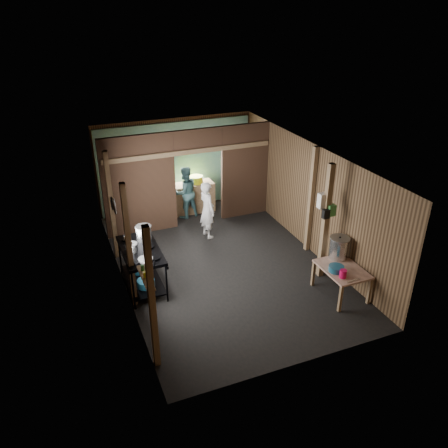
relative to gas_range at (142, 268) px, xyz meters
name	(u,v)px	position (x,y,z in m)	size (l,w,h in m)	color
floor	(221,263)	(1.88, 0.28, -0.46)	(4.50, 7.00, 0.00)	black
ceiling	(220,155)	(1.88, 0.28, 2.14)	(4.50, 7.00, 0.00)	#393632
wall_back	(176,164)	(1.88, 3.78, 0.84)	(4.50, 0.00, 2.60)	brown
wall_front	(303,301)	(1.88, -3.22, 0.84)	(4.50, 0.00, 2.60)	brown
wall_left	(118,230)	(-0.37, 0.28, 0.84)	(0.00, 7.00, 2.60)	brown
wall_right	(309,197)	(4.13, 0.28, 0.84)	(0.00, 7.00, 2.60)	brown
partition_left	(139,186)	(0.55, 2.48, 0.84)	(1.85, 0.10, 2.60)	#523320
partition_right	(245,171)	(3.46, 2.48, 0.84)	(1.35, 0.10, 2.60)	#523320
partition_header	(198,140)	(2.13, 2.48, 1.84)	(1.30, 0.10, 0.60)	#523320
turquoise_panel	(176,166)	(1.88, 3.72, 0.79)	(4.40, 0.06, 2.50)	#7BB7AD
back_counter	(193,197)	(2.18, 3.23, -0.03)	(1.20, 0.50, 0.85)	#9D7751
wall_clock	(184,143)	(2.13, 3.68, 1.44)	(0.20, 0.20, 0.03)	silver
post_left_a	(152,300)	(-0.30, -2.32, 0.84)	(0.10, 0.12, 2.60)	#9D7751
post_left_b	(129,247)	(-0.30, -0.52, 0.84)	(0.10, 0.12, 2.60)	#9D7751
post_left_c	(111,206)	(-0.30, 1.48, 0.84)	(0.10, 0.12, 2.60)	#9D7751
post_right	(311,201)	(4.06, 0.08, 0.84)	(0.10, 0.12, 2.60)	#9D7751
post_free	(325,223)	(3.73, -1.02, 0.84)	(0.12, 0.12, 2.60)	#9D7751
cross_beam	(189,152)	(1.88, 2.43, 1.59)	(4.40, 0.12, 0.12)	#9D7751
pan_lid_big	(114,206)	(-0.33, 0.68, 1.19)	(0.34, 0.34, 0.03)	gray
pan_lid_small	(112,203)	(-0.33, 1.08, 1.09)	(0.30, 0.30, 0.03)	black
wall_shelf	(146,278)	(-0.27, -1.82, 0.94)	(0.14, 0.80, 0.03)	#9D7751
jar_white	(149,283)	(-0.27, -2.07, 1.01)	(0.07, 0.07, 0.10)	silver
jar_yellow	(146,274)	(-0.27, -1.82, 1.01)	(0.08, 0.08, 0.10)	yellow
jar_green	(143,268)	(-0.27, -1.60, 1.01)	(0.06, 0.06, 0.10)	#3A8C3D
bag_white	(323,201)	(3.68, -0.94, 1.32)	(0.22, 0.15, 0.32)	silver
bag_green	(331,210)	(3.80, -1.08, 1.14)	(0.16, 0.12, 0.24)	#3A8C3D
bag_black	(326,214)	(3.66, -1.10, 1.09)	(0.14, 0.10, 0.20)	black
gas_range	(142,268)	(0.00, 0.00, 0.00)	(0.80, 1.55, 0.92)	black
prep_table	(341,281)	(3.71, -1.79, -0.15)	(0.77, 1.05, 0.62)	tan
stove_pot_large	(144,233)	(0.17, 0.37, 0.61)	(0.34, 0.34, 0.34)	silver
stove_pot_med	(132,248)	(-0.17, -0.03, 0.54)	(0.23, 0.23, 0.21)	silver
stove_saucepan	(127,239)	(-0.17, 0.45, 0.50)	(0.15, 0.15, 0.09)	silver
frying_pan	(146,260)	(0.00, -0.49, 0.48)	(0.29, 0.51, 0.07)	gray
blue_tub_front	(146,283)	(0.00, -0.28, -0.21)	(0.36, 0.36, 0.15)	navy
blue_tub_back	(140,270)	(0.00, 0.30, -0.22)	(0.31, 0.31, 0.13)	navy
stock_pot	(339,248)	(3.88, -1.38, 0.39)	(0.42, 0.42, 0.49)	silver
wash_basin	(336,269)	(3.53, -1.83, 0.22)	(0.31, 0.31, 0.11)	navy
pink_bucket	(343,274)	(3.52, -2.07, 0.25)	(0.14, 0.14, 0.17)	#D00B4B
knife	(353,281)	(3.64, -2.24, 0.17)	(0.30, 0.04, 0.01)	silver
yellow_tub	(196,180)	(2.31, 3.23, 0.50)	(0.37, 0.37, 0.21)	yellow
cook	(207,210)	(2.05, 1.64, 0.28)	(0.54, 0.35, 1.48)	silver
worker_back	(185,192)	(1.89, 2.95, 0.28)	(0.71, 0.56, 1.47)	#436F73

